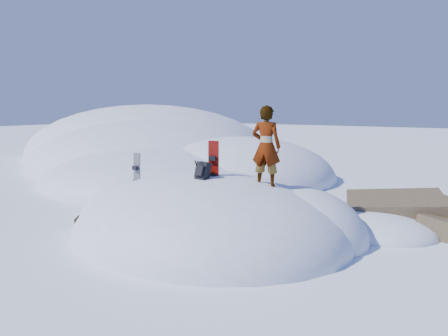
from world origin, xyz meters
The scene contains 9 objects.
ground centered at (0.00, 0.00, 0.00)m, with size 120.00×120.00×0.00m, color white.
snow_mound centered at (-0.17, 0.24, 0.00)m, with size 8.00×6.00×3.00m.
snow_ridge centered at (-10.43, 9.85, 0.00)m, with size 21.50×18.50×6.40m.
rock_outcrop centered at (3.72, 3.01, 0.01)m, with size 4.68×4.41×1.68m.
snowboard_red centered at (0.22, -0.14, 1.65)m, with size 0.25×0.17×1.34m.
snowboard_dark centered at (-2.59, 0.23, 1.16)m, with size 0.26×0.16×1.37m.
backpack centered at (0.18, -0.52, 1.64)m, with size 0.30×0.37×0.48m.
gear_pile centered at (-3.15, -0.91, 0.11)m, with size 0.87×0.75×0.23m.
person centered at (1.41, 0.21, 2.20)m, with size 0.66×0.44×1.82m, color slate.
Camera 1 is at (5.86, -8.43, 3.09)m, focal length 35.00 mm.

